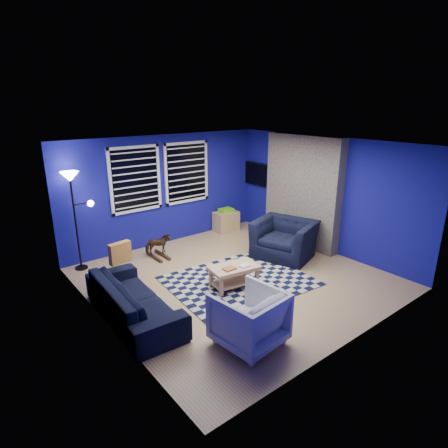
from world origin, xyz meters
The scene contains 18 objects.
floor centered at (0.00, 0.00, 0.00)m, with size 5.00×5.00×0.00m, color tan.
ceiling centered at (0.00, 0.00, 2.50)m, with size 5.00×5.00×0.00m, color white.
wall_back centered at (0.00, 2.50, 1.25)m, with size 5.00×5.00×0.00m, color navy.
wall_left centered at (-2.50, 0.00, 1.25)m, with size 5.00×5.00×0.00m, color navy.
wall_right centered at (2.50, 0.00, 1.25)m, with size 5.00×5.00×0.00m, color navy.
fireplace centered at (2.36, 0.50, 1.20)m, with size 0.65×2.00×2.50m.
window_left centered at (-0.75, 2.46, 1.60)m, with size 1.17×0.06×1.42m.
window_right centered at (0.55, 2.46, 1.60)m, with size 1.17×0.06×1.42m.
tv centered at (2.45, 2.00, 1.40)m, with size 0.07×1.00×0.58m.
rug centered at (-0.04, -0.14, 0.01)m, with size 2.50×2.00×0.02m, color black.
sofa centered at (-2.10, -0.06, 0.31)m, with size 0.83×2.13×0.62m, color black.
armchair_big centered at (1.49, 0.17, 0.39)m, with size 1.06×1.21×0.79m, color black.
armchair_bent centered at (-1.15, -1.64, 0.39)m, with size 0.84×0.87×0.79m, color gray.
rocking_horse centered at (-0.66, 1.78, 0.29)m, with size 0.53×0.24×0.45m, color #432A15.
coffee_table centered at (-0.26, -0.26, 0.30)m, with size 0.93×0.63×0.43m.
cabinet centered at (1.56, 2.25, 0.26)m, with size 0.62×0.42×0.59m.
floor_lamp centered at (-2.13, 2.25, 1.60)m, with size 0.53×0.33×1.95m.
throw_pillow centered at (-1.95, 0.67, 0.80)m, with size 0.38×0.11×0.36m, color gold.
Camera 1 is at (-4.15, -4.90, 3.20)m, focal length 30.00 mm.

